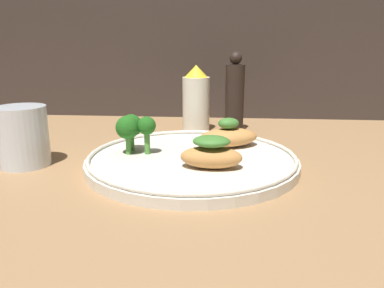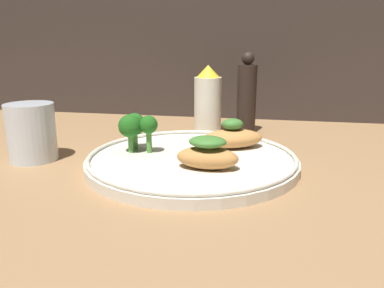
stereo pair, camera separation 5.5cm
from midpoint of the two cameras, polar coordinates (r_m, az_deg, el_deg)
name	(u,v)px [view 1 (the left image)]	position (r cm, az deg, el deg)	size (l,w,h in cm)	color
ground_plane	(192,169)	(55.93, -2.81, -3.90)	(180.00, 180.00, 1.00)	#936D47
plate	(192,160)	(55.46, -2.83, -2.44)	(31.21, 31.21, 2.00)	silver
grilled_meat_front	(211,154)	(50.05, -0.17, -1.54)	(8.53, 4.72, 4.45)	#BC7F42
grilled_meat_middle	(228,136)	(60.62, 2.98, 1.17)	(11.24, 8.66, 4.73)	#BC7F42
broccoli_bunch	(133,127)	(57.64, -11.70, 2.50)	(6.00, 5.48, 5.92)	#4C8E38
sauce_bottle	(196,100)	(76.90, -1.42, 6.72)	(5.56, 5.56, 13.49)	silver
pepper_grinder	(235,96)	(76.32, 4.46, 7.32)	(3.82, 3.82, 16.08)	black
drinking_glass	(23,136)	(61.53, -26.74, 1.03)	(7.29, 7.29, 8.88)	silver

